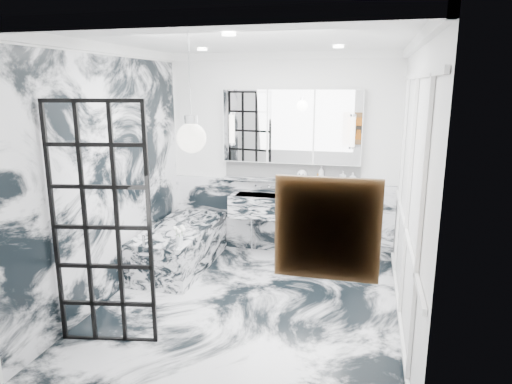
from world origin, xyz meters
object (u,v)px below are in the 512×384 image
(crittall_door, at_px, (102,227))
(mirror_cabinet, at_px, (291,127))
(bathtub, at_px, (181,246))
(trough_sink, at_px, (288,207))

(crittall_door, distance_m, mirror_cabinet, 3.05)
(crittall_door, bearing_deg, bathtub, 81.55)
(crittall_door, xyz_separation_m, trough_sink, (1.26, 2.52, -0.39))
(trough_sink, distance_m, mirror_cabinet, 1.10)
(trough_sink, bearing_deg, crittall_door, -116.48)
(crittall_door, relative_size, trough_sink, 1.40)
(mirror_cabinet, distance_m, bathtub, 2.20)
(crittall_door, distance_m, trough_sink, 2.85)
(trough_sink, bearing_deg, mirror_cabinet, 90.00)
(crittall_door, height_order, bathtub, crittall_door)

